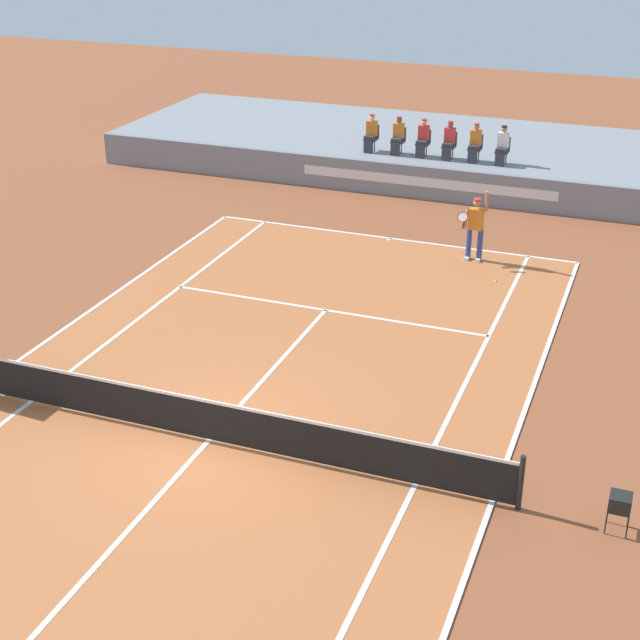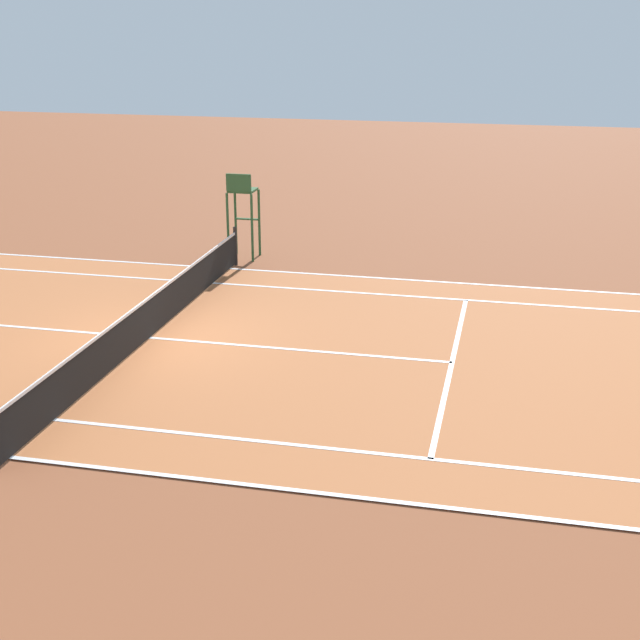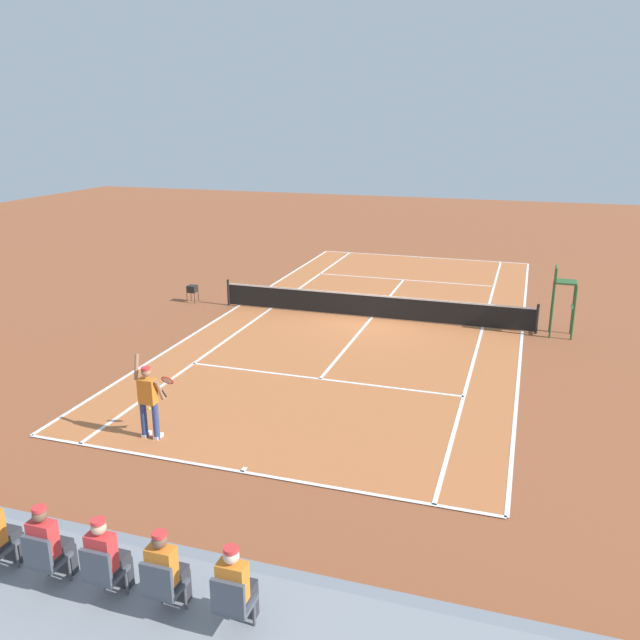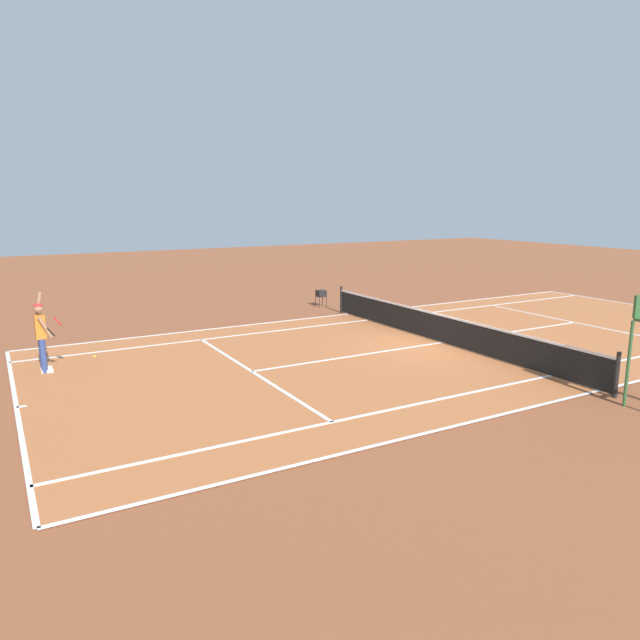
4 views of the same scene
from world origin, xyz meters
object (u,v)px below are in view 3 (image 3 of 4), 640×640
(spectator_seated_2, at_px, (107,559))
(tennis_ball, at_px, (149,409))
(spectator_seated_1, at_px, (166,573))
(ball_hopper, at_px, (192,289))
(umpire_chair, at_px, (562,292))
(spectator_seated_0, at_px, (236,589))
(spectator_seated_3, at_px, (49,546))
(tennis_player, at_px, (149,400))

(spectator_seated_2, bearing_deg, tennis_ball, -61.01)
(spectator_seated_1, xyz_separation_m, ball_hopper, (8.96, -17.15, -1.17))
(spectator_seated_1, height_order, umpire_chair, umpire_chair)
(spectator_seated_2, relative_size, umpire_chair, 0.52)
(spectator_seated_2, xyz_separation_m, tennis_ball, (4.11, -7.42, -1.70))
(spectator_seated_0, xyz_separation_m, spectator_seated_1, (0.97, 0.00, 0.00))
(ball_hopper, bearing_deg, spectator_seated_3, 112.68)
(tennis_player, bearing_deg, spectator_seated_1, 123.95)
(spectator_seated_2, relative_size, tennis_ball, 18.60)
(spectator_seated_2, relative_size, tennis_player, 0.61)
(umpire_chair, relative_size, ball_hopper, 3.49)
(tennis_ball, bearing_deg, tennis_player, 123.98)
(spectator_seated_3, bearing_deg, spectator_seated_0, 180.00)
(tennis_player, relative_size, tennis_ball, 30.63)
(spectator_seated_3, bearing_deg, umpire_chair, -112.42)
(tennis_player, bearing_deg, spectator_seated_0, 129.82)
(ball_hopper, bearing_deg, spectator_seated_2, 115.22)
(spectator_seated_2, xyz_separation_m, ball_hopper, (8.08, -17.15, -1.17))
(spectator_seated_0, distance_m, umpire_chair, 17.69)
(umpire_chair, bearing_deg, spectator_seated_0, 75.90)
(spectator_seated_0, bearing_deg, ball_hopper, -59.92)
(spectator_seated_1, bearing_deg, tennis_player, -56.05)
(ball_hopper, bearing_deg, tennis_ball, 112.18)
(spectator_seated_3, relative_size, umpire_chair, 0.52)
(umpire_chair, bearing_deg, ball_hopper, 0.02)
(tennis_player, distance_m, umpire_chair, 14.53)
(spectator_seated_3, distance_m, tennis_player, 6.51)
(spectator_seated_1, distance_m, tennis_player, 7.34)
(spectator_seated_0, relative_size, tennis_player, 0.61)
(tennis_ball, bearing_deg, ball_hopper, -67.82)
(spectator_seated_2, height_order, ball_hopper, spectator_seated_2)
(spectator_seated_2, bearing_deg, tennis_player, -62.21)
(spectator_seated_2, relative_size, ball_hopper, 1.81)
(umpire_chair, distance_m, ball_hopper, 14.28)
(spectator_seated_0, xyz_separation_m, tennis_player, (5.05, -6.06, -0.74))
(spectator_seated_3, xyz_separation_m, tennis_ball, (3.20, -7.42, -1.70))
(spectator_seated_1, xyz_separation_m, spectator_seated_2, (0.88, 0.00, 0.00))
(spectator_seated_0, xyz_separation_m, tennis_ball, (5.97, -7.42, -1.70))
(spectator_seated_1, xyz_separation_m, tennis_ball, (5.00, -7.42, -1.70))
(spectator_seated_2, bearing_deg, spectator_seated_0, 180.00)
(tennis_player, height_order, ball_hopper, tennis_player)
(spectator_seated_1, bearing_deg, spectator_seated_2, 0.00)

